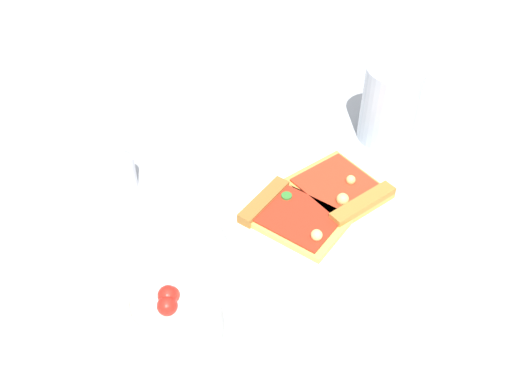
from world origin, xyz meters
TOP-DOWN VIEW (x-y plane):
  - ground_plane at (0.00, 0.00)m, footprint 2.40×2.40m
  - plate at (-0.03, 0.02)m, footprint 0.24×0.24m
  - pizza_slice_near at (-0.00, -0.00)m, footprint 0.12×0.14m
  - pizza_slice_far at (-0.06, 0.06)m, footprint 0.15×0.15m
  - salad_bowl at (0.19, -0.08)m, footprint 0.10×0.10m
  - soda_glass at (-0.22, 0.09)m, footprint 0.08×0.08m
  - pepper_shaker at (-0.01, -0.24)m, footprint 0.03×0.03m

SIDE VIEW (x-z plane):
  - ground_plane at x=0.00m, z-range 0.00..0.00m
  - plate at x=-0.03m, z-range 0.00..0.01m
  - pizza_slice_near at x=0.00m, z-range 0.01..0.03m
  - pizza_slice_far at x=-0.06m, z-range 0.01..0.03m
  - pepper_shaker at x=-0.01m, z-range 0.00..0.06m
  - salad_bowl at x=0.19m, z-range 0.00..0.07m
  - soda_glass at x=-0.22m, z-range -0.01..0.11m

